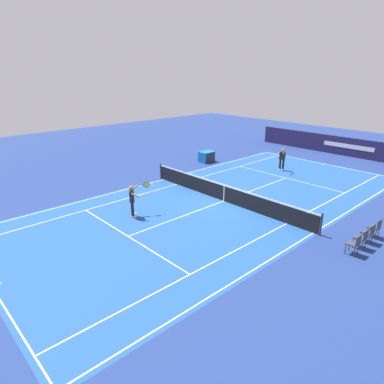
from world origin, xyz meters
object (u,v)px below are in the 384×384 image
Objects in this scene: tennis_player_near at (133,199)px; tennis_player_far at (282,158)px; spectator_chair_3 at (355,243)px; equipment_cart_tarped at (207,157)px; tennis_net at (224,193)px; spectator_chair_1 at (370,232)px; spectator_chair_2 at (363,237)px; spectator_chair_0 at (376,227)px; tennis_ball at (156,196)px.

tennis_player_near and tennis_player_far have the same top height.
spectator_chair_3 is 15.64m from equipment_cart_tarped.
tennis_player_near is 1.93× the size of spectator_chair_3.
tennis_net is 8.80m from equipment_cart_tarped.
spectator_chair_1 is 1.00× the size of spectator_chair_3.
tennis_player_far is 1.36× the size of equipment_cart_tarped.
spectator_chair_2 is at bearing 91.07° from tennis_net.
spectator_chair_0 is 2.21m from spectator_chair_3.
spectator_chair_0 and spectator_chair_3 have the same top height.
tennis_ball is (10.27, -1.88, -0.90)m from tennis_player_far.
spectator_chair_2 is at bearing 0.00° from spectator_chair_0.
spectator_chair_0 is 1.00× the size of spectator_chair_1.
spectator_chair_0 is at bearing 180.00° from spectator_chair_3.
tennis_player_far is at bearing -125.04° from spectator_chair_0.
tennis_player_far reaches higher than tennis_ball.
equipment_cart_tarped is at bearing -107.92° from spectator_chair_1.
spectator_chair_0 is (6.23, 8.88, -0.41)m from tennis_player_far.
tennis_ball is at bearing -52.84° from tennis_net.
tennis_player_far reaches higher than equipment_cart_tarped.
tennis_player_far is 11.29m from spectator_chair_1.
tennis_player_far is at bearing 112.76° from equipment_cart_tarped.
tennis_net is 13.30× the size of spectator_chair_1.
tennis_net is at bearing -83.38° from spectator_chair_1.
spectator_chair_1 is (-0.88, 7.55, 0.03)m from tennis_net.
tennis_player_far is 1.93× the size of spectator_chair_2.
tennis_net is at bearing 51.05° from equipment_cart_tarped.
tennis_player_near is 1.36× the size of equipment_cart_tarped.
spectator_chair_3 reaches higher than tennis_ball.
spectator_chair_2 is at bearing 69.47° from equipment_cart_tarped.
equipment_cart_tarped is at bearing -105.23° from spectator_chair_0.
spectator_chair_0 is 1.00× the size of spectator_chair_3.
tennis_net is 9.36× the size of equipment_cart_tarped.
tennis_ball is at bearing -69.40° from spectator_chair_0.
spectator_chair_1 is 0.70× the size of equipment_cart_tarped.
tennis_net is 7.55m from spectator_chair_2.
tennis_ball is at bearing -149.38° from tennis_player_near.
tennis_ball is 0.08× the size of spectator_chair_2.
spectator_chair_3 is (1.47, 0.00, 0.00)m from spectator_chair_1.
tennis_net is 6.89× the size of tennis_player_near.
tennis_player_far reaches higher than tennis_net.
tennis_player_near is 1.00× the size of tennis_player_far.
spectator_chair_0 and spectator_chair_1 have the same top height.
tennis_net reaches higher than spectator_chair_0.
tennis_ball is 11.26m from spectator_chair_1.
spectator_chair_1 is at bearing 180.00° from spectator_chair_2.
tennis_ball is at bearing -76.55° from spectator_chair_2.
tennis_player_near is (4.96, -1.71, 0.44)m from tennis_net.
tennis_player_far is 12.25m from spectator_chair_3.
tennis_ball is 0.08× the size of spectator_chair_0.
spectator_chair_0 is 1.47m from spectator_chair_2.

